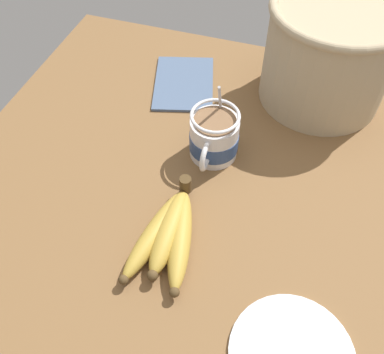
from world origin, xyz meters
The scene contains 5 objects.
table centered at (0.00, 0.00, 1.39)cm, with size 91.07×91.07×2.79cm.
coffee_mug centered at (-9.68, -1.75, 6.92)cm, with size 13.90×8.81×14.23cm.
banana_bunch centered at (10.03, -3.29, 4.55)cm, with size 20.15×10.86×4.17cm.
woven_basket centered at (-31.93, 14.36, 13.20)cm, with size 25.43×25.43×19.97cm.
napkin centered at (-26.86, -13.16, 3.09)cm, with size 20.18×16.54×0.60cm.
Camera 1 is at (41.79, 10.78, 61.32)cm, focal length 40.00 mm.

